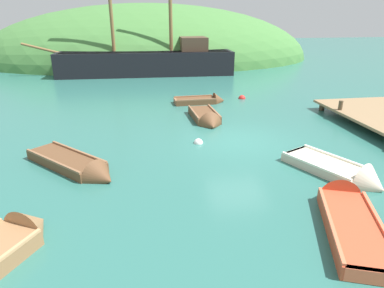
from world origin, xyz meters
The scene contains 10 objects.
ground_plane centered at (0.00, 0.00, 0.00)m, with size 120.00×120.00×0.00m, color #2D6B60.
shore_hill centered at (-2.60, 28.02, 0.00)m, with size 37.01×23.47×12.11m, color #477F3D.
sailing_ship centered at (-3.08, 17.16, 0.75)m, with size 17.30×4.21×12.76m.
rowboat_portside centered at (-0.78, 2.89, 0.11)m, with size 1.25×3.06×1.08m.
rowboat_outer_right centered at (1.09, -5.80, 0.11)m, with size 2.45×4.04×1.13m.
rowboat_center centered at (2.36, -3.58, 0.08)m, with size 2.57×3.51×1.22m.
rowboat_far centered at (-6.07, -1.76, 0.10)m, with size 3.48×3.56×1.03m.
rowboat_near_dock centered at (-0.28, 6.43, 0.09)m, with size 3.01×1.13×0.96m.
buoy_red centered at (2.30, 7.11, 0.00)m, with size 0.43×0.43×0.43m, color red.
buoy_white centered at (-1.68, 0.05, 0.00)m, with size 0.37×0.37×0.37m, color white.
Camera 1 is at (-3.88, -12.21, 4.83)m, focal length 31.03 mm.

